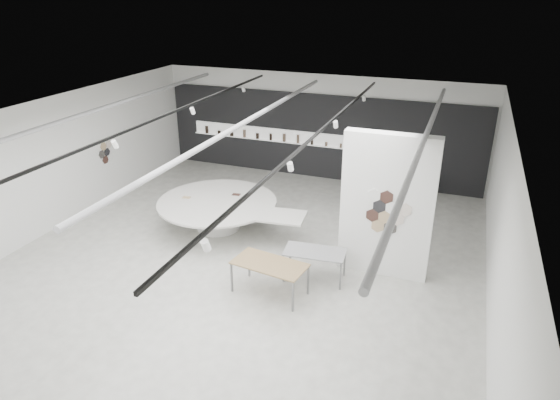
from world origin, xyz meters
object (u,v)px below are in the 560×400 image
at_px(display_island, 220,211).
at_px(sample_table_stone, 315,254).
at_px(sample_table_wood, 270,266).
at_px(partition_column, 387,206).
at_px(kitchen_counter, 405,179).

height_order(display_island, sample_table_stone, display_island).
xyz_separation_m(display_island, sample_table_wood, (2.62, -2.61, 0.16)).
height_order(partition_column, sample_table_stone, partition_column).
xyz_separation_m(partition_column, sample_table_stone, (-1.49, -0.91, -1.11)).
bearing_deg(partition_column, sample_table_wood, -140.39).
height_order(sample_table_wood, kitchen_counter, kitchen_counter).
relative_size(partition_column, sample_table_wood, 2.00).
relative_size(display_island, sample_table_wood, 2.61).
relative_size(display_island, kitchen_counter, 2.78).
distance_m(partition_column, sample_table_wood, 3.14).
distance_m(sample_table_stone, kitchen_counter, 6.58).
height_order(partition_column, kitchen_counter, partition_column).
distance_m(sample_table_wood, kitchen_counter, 7.71).
bearing_deg(sample_table_wood, display_island, 135.21).
bearing_deg(sample_table_stone, partition_column, 31.45).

